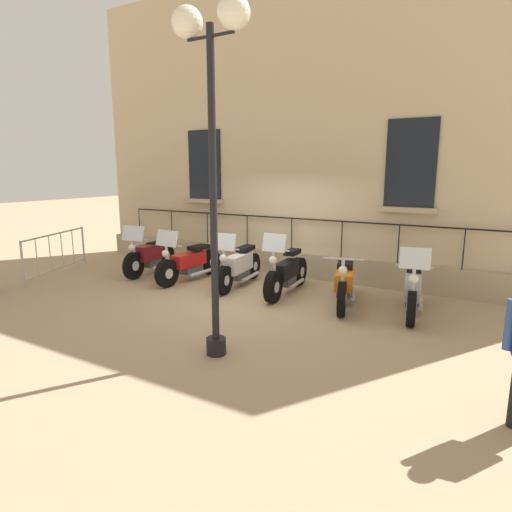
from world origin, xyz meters
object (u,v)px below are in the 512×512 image
object	(u,v)px
motorcycle_maroon	(150,256)
lamppost	(211,98)
motorcycle_black	(287,274)
motorcycle_orange	(344,285)
motorcycle_silver	(413,291)
crowd_barrier	(56,252)
motorcycle_red	(189,263)
motorcycle_white	(239,267)

from	to	relation	value
motorcycle_maroon	lamppost	size ratio (longest dim) A/B	0.42
motorcycle_black	lamppost	xyz separation A→B (m)	(3.25, 0.48, 3.05)
motorcycle_maroon	motorcycle_orange	distance (m)	5.06
motorcycle_silver	crowd_barrier	world-z (taller)	motorcycle_silver
motorcycle_orange	crowd_barrier	size ratio (longest dim) A/B	0.84
motorcycle_orange	motorcycle_black	bearing A→B (deg)	-96.73
motorcycle_silver	motorcycle_orange	bearing A→B (deg)	-85.48
motorcycle_maroon	motorcycle_red	xyz separation A→B (m)	(0.03, 1.29, -0.02)
motorcycle_black	motorcycle_silver	size ratio (longest dim) A/B	1.07
motorcycle_maroon	crowd_barrier	xyz separation A→B (m)	(1.21, -1.97, 0.11)
motorcycle_red	motorcycle_white	xyz separation A→B (m)	(-0.16, 1.29, 0.01)
motorcycle_white	motorcycle_orange	world-z (taller)	motorcycle_white
motorcycle_white	crowd_barrier	world-z (taller)	motorcycle_white
motorcycle_white	motorcycle_orange	size ratio (longest dim) A/B	1.09
motorcycle_maroon	motorcycle_white	xyz separation A→B (m)	(-0.13, 2.57, -0.01)
motorcycle_red	motorcycle_white	size ratio (longest dim) A/B	1.01
motorcycle_black	motorcycle_orange	xyz separation A→B (m)	(0.15, 1.30, -0.02)
motorcycle_red	lamppost	world-z (taller)	lamppost
lamppost	motorcycle_white	bearing A→B (deg)	-152.86
motorcycle_silver	crowd_barrier	distance (m)	8.38
lamppost	motorcycle_silver	bearing A→B (deg)	147.15
motorcycle_maroon	motorcycle_white	distance (m)	2.58
motorcycle_white	lamppost	bearing A→B (deg)	27.14
motorcycle_maroon	motorcycle_red	world-z (taller)	motorcycle_maroon
motorcycle_maroon	motorcycle_black	bearing A→B (deg)	92.02
motorcycle_orange	lamppost	distance (m)	4.44
lamppost	crowd_barrier	bearing A→B (deg)	-107.14
crowd_barrier	lamppost	bearing A→B (deg)	72.86
motorcycle_maroon	lamppost	world-z (taller)	lamppost
motorcycle_silver	crowd_barrier	xyz separation A→B (m)	(1.28, -8.28, 0.13)
lamppost	motorcycle_black	bearing A→B (deg)	-171.57
motorcycle_orange	crowd_barrier	world-z (taller)	crowd_barrier
motorcycle_red	motorcycle_orange	world-z (taller)	motorcycle_red
motorcycle_orange	motorcycle_white	bearing A→B (deg)	-93.55
motorcycle_white	crowd_barrier	size ratio (longest dim) A/B	0.91
motorcycle_silver	motorcycle_black	bearing A→B (deg)	-91.24
motorcycle_maroon	motorcycle_red	distance (m)	1.29
motorcycle_silver	lamppost	distance (m)	4.87
lamppost	crowd_barrier	world-z (taller)	lamppost
motorcycle_red	motorcycle_orange	distance (m)	3.77
lamppost	crowd_barrier	distance (m)	7.12
motorcycle_red	motorcycle_silver	bearing A→B (deg)	91.19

